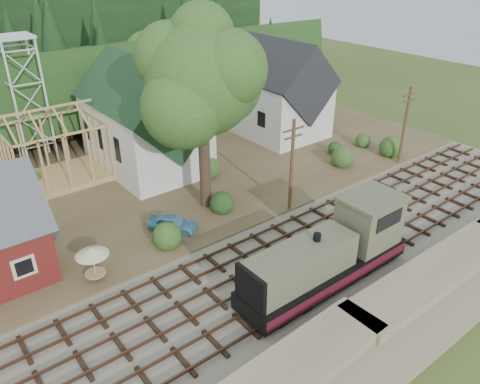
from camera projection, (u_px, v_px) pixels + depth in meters
ground at (267, 275)px, 31.22m from camera, size 140.00×140.00×0.00m
embankment at (370, 352)px, 25.32m from camera, size 64.00×5.00×1.60m
railroad_bed at (267, 274)px, 31.18m from camera, size 64.00×11.00×0.16m
village_flat at (140, 179)px, 43.64m from camera, size 64.00×26.00×0.30m
hillside at (53, 116)px, 60.37m from camera, size 70.00×28.96×12.74m
ridge at (17, 89)px, 71.47m from camera, size 80.00×20.00×12.00m
church at (145, 119)px, 43.54m from camera, size 8.40×15.17×13.00m
farmhouse at (277, 94)px, 51.96m from camera, size 8.40×10.80×10.60m
timber_frame at (55, 151)px, 41.68m from camera, size 8.20×6.20×6.99m
lattice_tower at (19, 62)px, 42.67m from camera, size 3.20×3.20×12.12m
big_tree at (203, 87)px, 34.61m from camera, size 10.90×8.40×14.70m
telegraph_pole_near at (292, 165)px, 36.66m from camera, size 2.20×0.28×8.00m
telegraph_pole_far at (405, 125)px, 44.86m from camera, size 2.20×0.28×8.00m
locomotive at (332, 254)px, 29.61m from camera, size 12.58×3.14×5.01m
car_blue at (173, 223)px, 35.29m from camera, size 3.53×3.93×1.29m
car_red at (317, 124)px, 54.90m from camera, size 4.33×2.32×1.16m
patio_set at (92, 253)px, 29.50m from camera, size 2.12×2.12×2.36m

